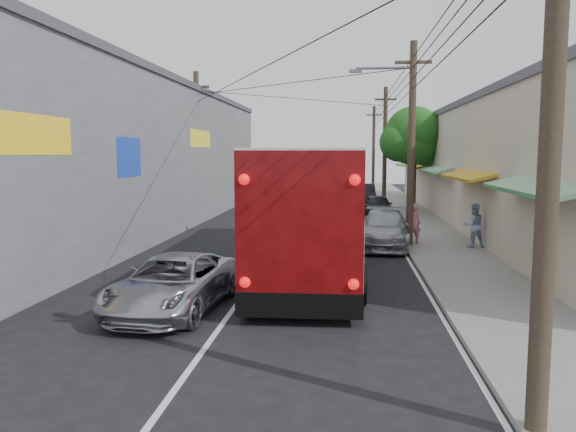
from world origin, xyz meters
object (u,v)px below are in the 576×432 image
Objects in this scene: parked_suv at (384,229)px; pedestrian_near at (413,224)px; parked_car_mid at (378,206)px; jeepney at (173,283)px; coach_bus at (311,206)px; parked_car_far at (362,196)px; pedestrian_far at (474,225)px.

pedestrian_near is (1.18, 0.24, 0.21)m from parked_suv.
pedestrian_near reaches higher than parked_car_mid.
pedestrian_near is at bearing 17.09° from parked_suv.
parked_suv is (5.62, 9.74, 0.07)m from jeepney.
jeepney is at bearing -111.62° from parked_car_mid.
jeepney is 11.24m from parked_suv.
parked_suv is (2.67, 4.06, -1.28)m from coach_bus.
parked_suv is at bearing -89.18° from parked_car_far.
pedestrian_near is at bearing -84.94° from parked_car_far.
parked_suv is at bearing -18.12° from pedestrian_far.
coach_bus is 7.91× the size of pedestrian_far.
parked_car_far is at bearing 83.71° from jeepney.
jeepney is 26.41m from parked_car_far.
pedestrian_far reaches higher than parked_car_mid.
pedestrian_far reaches higher than pedestrian_near.
jeepney is at bearing 35.21° from pedestrian_far.
parked_suv is at bearing 65.07° from jeepney.
jeepney is at bearing -102.03° from parked_car_far.
parked_car_far is 17.02m from pedestrian_far.
coach_bus is 15.43m from parked_car_mid.
jeepney is 12.07m from pedestrian_near.
pedestrian_near is at bearing 46.85° from coach_bus.
pedestrian_far is (6.05, 3.62, -1.03)m from coach_bus.
coach_bus is at bearing 67.61° from jeepney.
pedestrian_near is at bearing -27.76° from pedestrian_far.
jeepney is 1.24× the size of parked_car_mid.
pedestrian_near is at bearing -91.24° from parked_car_mid.
pedestrian_far is at bearing -80.80° from parked_car_mid.
coach_bus reaches higher than jeepney.
parked_car_mid is at bearing -86.02° from pedestrian_far.
coach_bus is at bearing 20.17° from pedestrian_far.
parked_suv is 3.07× the size of pedestrian_near.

